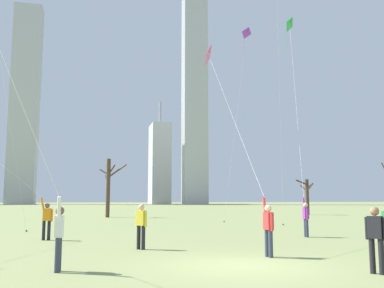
{
  "coord_description": "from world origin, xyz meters",
  "views": [
    {
      "loc": [
        -4.02,
        -11.23,
        1.82
      ],
      "look_at": [
        0.0,
        6.0,
        4.1
      ],
      "focal_mm": 39.78,
      "sensor_mm": 36.0,
      "label": 1
    }
  ],
  "objects_px": {
    "bystander_watching_nearby": "(141,224)",
    "distant_kite_drifting_left_purple": "(245,45)",
    "kite_flyer_midfield_left_green": "(301,157)",
    "bystander_far_off_by_trees": "(376,236)",
    "kite_flyer_foreground_right_pink": "(245,161)",
    "bare_tree_left_of_center": "(307,195)",
    "bare_tree_center": "(109,185)",
    "kite_flyer_far_back_white": "(22,139)"
  },
  "relations": [
    {
      "from": "bare_tree_center",
      "to": "kite_flyer_midfield_left_green",
      "type": "bearing_deg",
      "value": -66.23
    },
    {
      "from": "kite_flyer_foreground_right_pink",
      "to": "bystander_watching_nearby",
      "type": "distance_m",
      "value": 4.61
    },
    {
      "from": "distant_kite_drifting_left_purple",
      "to": "bare_tree_center",
      "type": "bearing_deg",
      "value": 148.07
    },
    {
      "from": "bystander_watching_nearby",
      "to": "bare_tree_left_of_center",
      "type": "distance_m",
      "value": 36.29
    },
    {
      "from": "bystander_watching_nearby",
      "to": "kite_flyer_foreground_right_pink",
      "type": "bearing_deg",
      "value": -3.4
    },
    {
      "from": "kite_flyer_foreground_right_pink",
      "to": "distant_kite_drifting_left_purple",
      "type": "relative_size",
      "value": 0.68
    },
    {
      "from": "kite_flyer_far_back_white",
      "to": "bystander_watching_nearby",
      "type": "height_order",
      "value": "kite_flyer_far_back_white"
    },
    {
      "from": "distant_kite_drifting_left_purple",
      "to": "bare_tree_center",
      "type": "xyz_separation_m",
      "value": [
        -11.75,
        7.32,
        -12.69
      ]
    },
    {
      "from": "bystander_watching_nearby",
      "to": "bystander_far_off_by_trees",
      "type": "relative_size",
      "value": 1.0
    },
    {
      "from": "kite_flyer_midfield_left_green",
      "to": "bare_tree_center",
      "type": "distance_m",
      "value": 23.62
    },
    {
      "from": "kite_flyer_midfield_left_green",
      "to": "bare_tree_center",
      "type": "height_order",
      "value": "kite_flyer_midfield_left_green"
    },
    {
      "from": "bystander_watching_nearby",
      "to": "distant_kite_drifting_left_purple",
      "type": "height_order",
      "value": "distant_kite_drifting_left_purple"
    },
    {
      "from": "kite_flyer_far_back_white",
      "to": "bystander_watching_nearby",
      "type": "distance_m",
      "value": 7.45
    },
    {
      "from": "kite_flyer_midfield_left_green",
      "to": "distant_kite_drifting_left_purple",
      "type": "distance_m",
      "value": 18.65
    },
    {
      "from": "kite_flyer_foreground_right_pink",
      "to": "bare_tree_center",
      "type": "relative_size",
      "value": 2.1
    },
    {
      "from": "kite_flyer_foreground_right_pink",
      "to": "bystander_far_off_by_trees",
      "type": "xyz_separation_m",
      "value": [
        1.08,
        -6.11,
        -2.36
      ]
    },
    {
      "from": "kite_flyer_midfield_left_green",
      "to": "bystander_watching_nearby",
      "type": "bearing_deg",
      "value": -149.24
    },
    {
      "from": "bystander_watching_nearby",
      "to": "kite_flyer_midfield_left_green",
      "type": "bearing_deg",
      "value": 30.76
    },
    {
      "from": "distant_kite_drifting_left_purple",
      "to": "bare_tree_center",
      "type": "relative_size",
      "value": 3.08
    },
    {
      "from": "bystander_far_off_by_trees",
      "to": "bare_tree_left_of_center",
      "type": "xyz_separation_m",
      "value": [
        17.02,
        35.13,
        1.34
      ]
    },
    {
      "from": "kite_flyer_far_back_white",
      "to": "bare_tree_center",
      "type": "distance_m",
      "value": 33.66
    },
    {
      "from": "bystander_watching_nearby",
      "to": "bare_tree_left_of_center",
      "type": "height_order",
      "value": "bare_tree_left_of_center"
    },
    {
      "from": "kite_flyer_foreground_right_pink",
      "to": "bystander_watching_nearby",
      "type": "relative_size",
      "value": 7.45
    },
    {
      "from": "bystander_far_off_by_trees",
      "to": "bare_tree_center",
      "type": "height_order",
      "value": "bare_tree_center"
    },
    {
      "from": "kite_flyer_midfield_left_green",
      "to": "distant_kite_drifting_left_purple",
      "type": "bearing_deg",
      "value": 81.11
    },
    {
      "from": "bare_tree_left_of_center",
      "to": "kite_flyer_foreground_right_pink",
      "type": "bearing_deg",
      "value": -121.96
    },
    {
      "from": "kite_flyer_midfield_left_green",
      "to": "bare_tree_center",
      "type": "bearing_deg",
      "value": 113.77
    },
    {
      "from": "bare_tree_center",
      "to": "kite_flyer_far_back_white",
      "type": "bearing_deg",
      "value": -95.11
    },
    {
      "from": "bystander_watching_nearby",
      "to": "bystander_far_off_by_trees",
      "type": "distance_m",
      "value": 8.1
    },
    {
      "from": "bystander_far_off_by_trees",
      "to": "bare_tree_center",
      "type": "xyz_separation_m",
      "value": [
        -5.25,
        33.49,
        2.26
      ]
    },
    {
      "from": "kite_flyer_far_back_white",
      "to": "bare_tree_left_of_center",
      "type": "bearing_deg",
      "value": 54.31
    },
    {
      "from": "kite_flyer_foreground_right_pink",
      "to": "distant_kite_drifting_left_purple",
      "type": "xyz_separation_m",
      "value": [
        7.59,
        20.06,
        12.6
      ]
    },
    {
      "from": "kite_flyer_midfield_left_green",
      "to": "bystander_far_off_by_trees",
      "type": "xyz_separation_m",
      "value": [
        -4.27,
        -11.89,
        -3.18
      ]
    },
    {
      "from": "bystander_far_off_by_trees",
      "to": "bare_tree_center",
      "type": "distance_m",
      "value": 33.97
    },
    {
      "from": "bystander_far_off_by_trees",
      "to": "bare_tree_left_of_center",
      "type": "relative_size",
      "value": 0.4
    },
    {
      "from": "kite_flyer_midfield_left_green",
      "to": "bystander_watching_nearby",
      "type": "relative_size",
      "value": 10.09
    },
    {
      "from": "kite_flyer_midfield_left_green",
      "to": "bystander_far_off_by_trees",
      "type": "bearing_deg",
      "value": -109.75
    },
    {
      "from": "bystander_watching_nearby",
      "to": "bystander_far_off_by_trees",
      "type": "xyz_separation_m",
      "value": [
        5.04,
        -6.35,
        0.0
      ]
    },
    {
      "from": "kite_flyer_foreground_right_pink",
      "to": "bystander_far_off_by_trees",
      "type": "relative_size",
      "value": 7.45
    },
    {
      "from": "bystander_far_off_by_trees",
      "to": "distant_kite_drifting_left_purple",
      "type": "bearing_deg",
      "value": 76.05
    },
    {
      "from": "kite_flyer_foreground_right_pink",
      "to": "bare_tree_left_of_center",
      "type": "height_order",
      "value": "kite_flyer_foreground_right_pink"
    },
    {
      "from": "kite_flyer_midfield_left_green",
      "to": "bystander_watching_nearby",
      "type": "distance_m",
      "value": 11.29
    }
  ]
}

